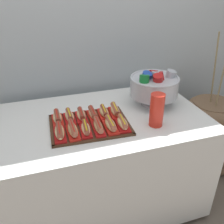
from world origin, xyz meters
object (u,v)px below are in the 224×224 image
hot_dog_10 (104,112)px  hot_dog_7 (69,116)px  hot_dog_2 (86,129)px  hot_dog_8 (81,115)px  serving_tray (90,125)px  hot_dog_6 (57,118)px  hot_dog_9 (93,114)px  buffet_table (103,160)px  hot_dog_5 (123,123)px  hot_dog_0 (60,132)px  floor_vase (207,136)px  hot_dog_1 (73,130)px  hot_dog_11 (115,111)px  cup_stack (157,110)px  punch_bowl (154,85)px  hot_dog_3 (98,127)px  hot_dog_4 (111,125)px

hot_dog_10 → hot_dog_7: bearing=177.1°
hot_dog_2 → hot_dog_8: size_ratio=1.02×
serving_tray → hot_dog_2: size_ratio=3.03×
hot_dog_6 → hot_dog_9: bearing=-2.9°
buffet_table → hot_dog_5: 0.44m
hot_dog_0 → hot_dog_10: 0.34m
floor_vase → hot_dog_8: (-1.15, -0.13, 0.48)m
hot_dog_10 → hot_dog_9: bearing=177.1°
hot_dog_1 → hot_dog_11: (0.31, 0.15, -0.00)m
buffet_table → hot_dog_11: hot_dog_11 is taller
buffet_table → hot_dog_1: size_ratio=7.79×
hot_dog_0 → hot_dog_11: 0.41m
buffet_table → cup_stack: (0.29, -0.20, 0.47)m
hot_dog_2 → hot_dog_8: (0.01, 0.16, 0.00)m
hot_dog_7 → punch_bowl: (0.61, 0.06, 0.11)m
hot_dog_1 → hot_dog_3: bearing=-2.9°
floor_vase → serving_tray: floor_vase is taller
hot_dog_2 → hot_dog_6: 0.22m
hot_dog_4 → hot_dog_10: hot_dog_4 is taller
hot_dog_3 → hot_dog_6: hot_dog_6 is taller
buffet_table → hot_dog_11: bearing=-3.9°
floor_vase → hot_dog_10: size_ratio=7.74×
hot_dog_8 → hot_dog_11: size_ratio=0.93×
hot_dog_5 → hot_dog_4: bearing=177.1°
hot_dog_9 → punch_bowl: bearing=8.5°
hot_dog_2 → hot_dog_6: (-0.14, 0.17, 0.00)m
buffet_table → floor_vase: floor_vase is taller
serving_tray → hot_dog_1: 0.14m
hot_dog_5 → hot_dog_3: bearing=177.1°
hot_dog_4 → punch_bowl: (0.40, 0.24, 0.11)m
hot_dog_8 → cup_stack: 0.48m
hot_dog_0 → hot_dog_2: size_ratio=1.09×
hot_dog_3 → hot_dog_7: 0.22m
hot_dog_9 → punch_bowl: (0.46, 0.07, 0.11)m
hot_dog_0 → hot_dog_6: (0.01, 0.16, 0.00)m
punch_bowl → cup_stack: bearing=-112.7°
hot_dog_2 → punch_bowl: 0.60m
hot_dog_1 → hot_dog_8: size_ratio=1.09×
hot_dog_0 → hot_dog_3: (0.22, -0.01, 0.00)m
hot_dog_11 → hot_dog_1: bearing=-154.1°
hot_dog_1 → cup_stack: size_ratio=0.84×
hot_dog_5 → hot_dog_0: bearing=177.1°
hot_dog_3 → hot_dog_11: bearing=44.8°
hot_dog_0 → hot_dog_8: 0.22m
cup_stack → hot_dog_11: bearing=136.6°
hot_dog_4 → floor_vase: bearing=16.9°
hot_dog_7 → punch_bowl: punch_bowl is taller
serving_tray → hot_dog_4: (0.11, -0.09, 0.03)m
hot_dog_6 → floor_vase: bearing=5.5°
hot_dog_0 → hot_dog_10: bearing=25.9°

